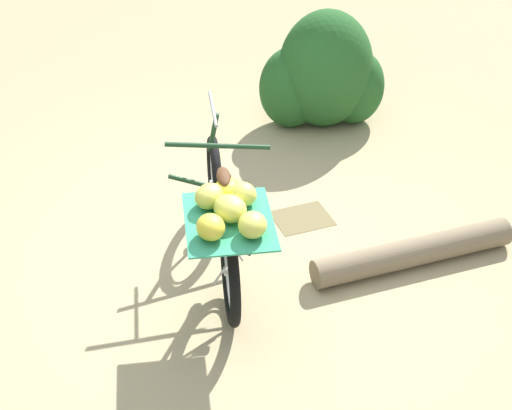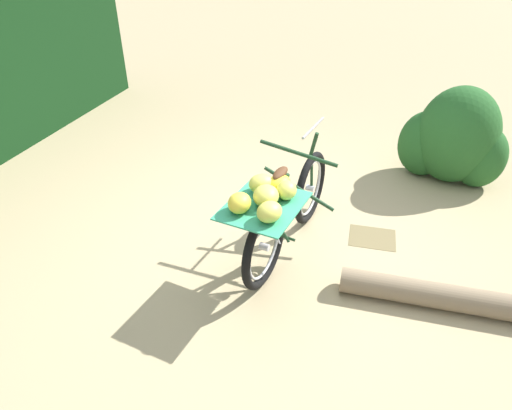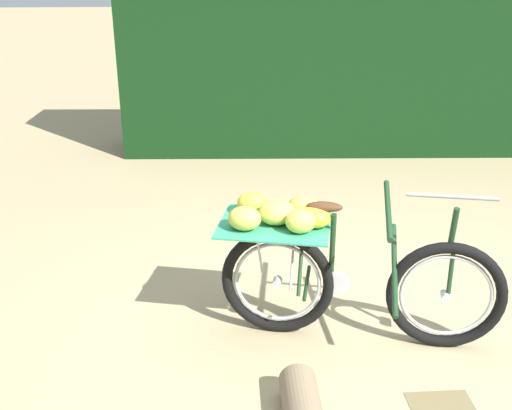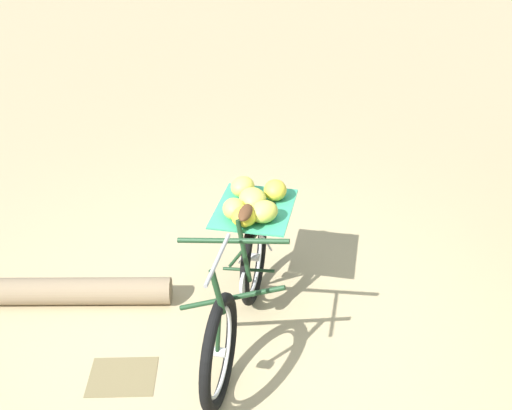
{
  "view_description": "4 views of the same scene",
  "coord_description": "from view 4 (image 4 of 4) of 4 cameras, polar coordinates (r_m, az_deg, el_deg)",
  "views": [
    {
      "loc": [
        -1.29,
        -4.19,
        3.5
      ],
      "look_at": [
        0.05,
        -0.65,
        0.92
      ],
      "focal_mm": 53.77,
      "sensor_mm": 36.0,
      "label": 1
    },
    {
      "loc": [
        0.52,
        -3.4,
        2.64
      ],
      "look_at": [
        -0.13,
        -0.65,
        0.83
      ],
      "focal_mm": 31.83,
      "sensor_mm": 36.0,
      "label": 2
    },
    {
      "loc": [
        3.3,
        -0.91,
        2.29
      ],
      "look_at": [
        -0.14,
        -0.68,
        0.88
      ],
      "focal_mm": 42.35,
      "sensor_mm": 36.0,
      "label": 3
    },
    {
      "loc": [
        0.01,
        3.36,
        3.01
      ],
      "look_at": [
        -0.1,
        -0.58,
        0.79
      ],
      "focal_mm": 44.0,
      "sensor_mm": 36.0,
      "label": 4
    }
  ],
  "objects": [
    {
      "name": "fallen_log",
      "position": [
        5.02,
        -16.61,
        -7.52
      ],
      "size": [
        1.55,
        0.24,
        0.21
      ],
      "primitive_type": "cylinder",
      "rotation": [
        0.0,
        1.57,
        -0.02
      ],
      "color": "#7F6B51",
      "rests_on": "ground_plane"
    },
    {
      "name": "ground_plane",
      "position": [
        4.51,
        -1.1,
        -12.53
      ],
      "size": [
        60.0,
        60.0,
        0.0
      ],
      "primitive_type": "plane",
      "color": "tan"
    },
    {
      "name": "leaf_litter_patch",
      "position": [
        4.37,
        -12.05,
        -15.0
      ],
      "size": [
        0.44,
        0.36,
        0.01
      ],
      "primitive_type": "cube",
      "color": "olive",
      "rests_on": "ground_plane"
    },
    {
      "name": "bicycle",
      "position": [
        4.34,
        -1.18,
        -5.71
      ],
      "size": [
        0.85,
        1.8,
        1.03
      ],
      "rotation": [
        0.0,
        0.0,
        1.34
      ],
      "color": "black",
      "rests_on": "ground_plane"
    }
  ]
}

